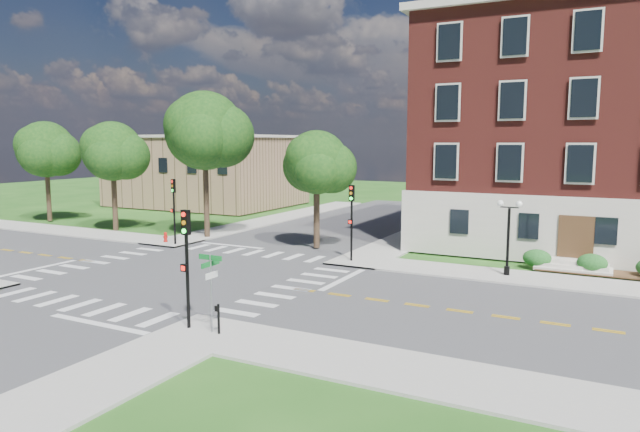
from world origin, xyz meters
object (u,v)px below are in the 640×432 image
at_px(traffic_signal_ne, 352,213).
at_px(twin_lamp_west, 508,233).
at_px(traffic_signal_se, 186,253).
at_px(street_sign_pole, 211,278).
at_px(fire_hydrant, 165,237).
at_px(push_button_post, 218,317).
at_px(traffic_signal_nw, 174,203).

relative_size(traffic_signal_ne, twin_lamp_west, 1.13).
relative_size(traffic_signal_se, street_sign_pole, 1.55).
bearing_deg(fire_hydrant, push_button_post, -42.44).
bearing_deg(fire_hydrant, traffic_signal_ne, 0.57).
xyz_separation_m(twin_lamp_west, push_button_post, (-8.29, -15.63, -1.73)).
distance_m(traffic_signal_ne, push_button_post, 15.41).
bearing_deg(street_sign_pole, fire_hydrant, 137.05).
bearing_deg(street_sign_pole, traffic_signal_ne, 92.98).
bearing_deg(fire_hydrant, twin_lamp_west, 1.38).
height_order(traffic_signal_ne, traffic_signal_nw, same).
height_order(street_sign_pole, push_button_post, street_sign_pole).
distance_m(twin_lamp_west, fire_hydrant, 24.82).
xyz_separation_m(traffic_signal_se, traffic_signal_nw, (-13.62, 14.58, 0.00)).
xyz_separation_m(traffic_signal_nw, fire_hydrant, (-1.26, 0.38, -2.72)).
bearing_deg(push_button_post, traffic_signal_nw, 136.02).
height_order(traffic_signal_ne, fire_hydrant, traffic_signal_ne).
distance_m(street_sign_pole, fire_hydrant, 22.04).
relative_size(twin_lamp_west, street_sign_pole, 1.36).
bearing_deg(traffic_signal_ne, twin_lamp_west, 2.71).
bearing_deg(twin_lamp_west, street_sign_pole, -119.09).
height_order(twin_lamp_west, push_button_post, twin_lamp_west).
bearing_deg(traffic_signal_ne, traffic_signal_se, -91.52).
bearing_deg(twin_lamp_west, fire_hydrant, -178.62).
distance_m(street_sign_pole, push_button_post, 1.56).
relative_size(traffic_signal_nw, twin_lamp_west, 1.13).
height_order(traffic_signal_se, fire_hydrant, traffic_signal_se).
bearing_deg(push_button_post, street_sign_pole, 169.86).
xyz_separation_m(twin_lamp_west, street_sign_pole, (-8.66, -15.56, -0.21)).
relative_size(traffic_signal_se, traffic_signal_ne, 1.00).
bearing_deg(traffic_signal_se, traffic_signal_ne, 88.48).
distance_m(traffic_signal_se, traffic_signal_nw, 19.95).
distance_m(traffic_signal_ne, fire_hydrant, 15.53).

